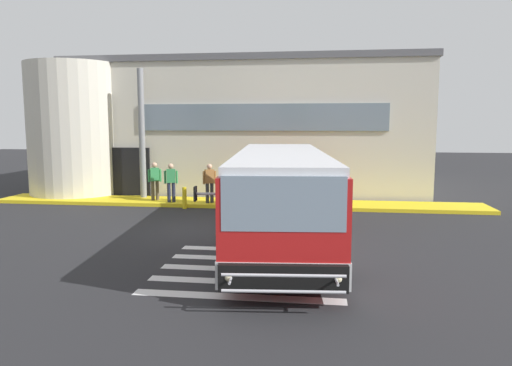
# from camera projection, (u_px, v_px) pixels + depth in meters

# --- Properties ---
(ground_plane) EXTENTS (80.00, 90.00, 0.02)m
(ground_plane) POSITION_uv_depth(u_px,v_px,m) (209.00, 229.00, 15.72)
(ground_plane) COLOR #232326
(ground_plane) RESTS_ON ground
(bay_paint_stripes) EXTENTS (4.40, 3.96, 0.01)m
(bay_paint_stripes) POSITION_uv_depth(u_px,v_px,m) (250.00, 270.00, 11.33)
(bay_paint_stripes) COLOR silver
(bay_paint_stripes) RESTS_ON ground
(terminal_building) EXTENTS (19.05, 13.80, 6.65)m
(terminal_building) POSITION_uv_depth(u_px,v_px,m) (243.00, 127.00, 26.74)
(terminal_building) COLOR beige
(terminal_building) RESTS_ON ground
(boarding_curb) EXTENTS (21.25, 2.00, 0.15)m
(boarding_curb) POSITION_uv_depth(u_px,v_px,m) (234.00, 203.00, 20.43)
(boarding_curb) COLOR yellow
(boarding_curb) RESTS_ON ground
(entry_support_column) EXTENTS (0.28, 0.28, 5.82)m
(entry_support_column) POSITION_uv_depth(u_px,v_px,m) (142.00, 134.00, 21.21)
(entry_support_column) COLOR slate
(entry_support_column) RESTS_ON boarding_curb
(bus_main_foreground) EXTENTS (3.51, 11.02, 2.70)m
(bus_main_foreground) POSITION_uv_depth(u_px,v_px,m) (280.00, 198.00, 13.90)
(bus_main_foreground) COLOR red
(bus_main_foreground) RESTS_ON ground
(passenger_near_column) EXTENTS (0.54, 0.36, 1.68)m
(passenger_near_column) POSITION_uv_depth(u_px,v_px,m) (155.00, 179.00, 20.67)
(passenger_near_column) COLOR #4C4233
(passenger_near_column) RESTS_ON boarding_curb
(passenger_by_doorway) EXTENTS (0.57, 0.45, 1.68)m
(passenger_by_doorway) POSITION_uv_depth(u_px,v_px,m) (171.00, 180.00, 20.12)
(passenger_by_doorway) COLOR #1E2338
(passenger_by_doorway) RESTS_ON boarding_curb
(passenger_at_curb_edge) EXTENTS (0.53, 0.38, 1.68)m
(passenger_at_curb_edge) POSITION_uv_depth(u_px,v_px,m) (209.00, 181.00, 19.93)
(passenger_at_curb_edge) COLOR #2D2D33
(passenger_at_curb_edge) RESTS_ON boarding_curb
(safety_bollard_yellow) EXTENTS (0.18, 0.18, 0.90)m
(safety_bollard_yellow) POSITION_uv_depth(u_px,v_px,m) (185.00, 198.00, 19.44)
(safety_bollard_yellow) COLOR yellow
(safety_bollard_yellow) RESTS_ON ground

